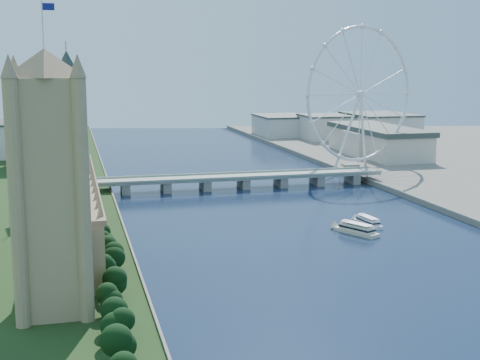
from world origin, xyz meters
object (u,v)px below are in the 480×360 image
object	(u,v)px
tour_boat_near	(357,234)
tour_boat_far	(368,225)
london_eye	(360,95)
victoria_tower	(50,175)

from	to	relation	value
tour_boat_near	tour_boat_far	xyz separation A→B (m)	(14.57, 16.84, 0.00)
london_eye	tour_boat_near	bearing A→B (deg)	-114.33
victoria_tower	tour_boat_far	bearing A→B (deg)	31.76
tour_boat_far	london_eye	bearing A→B (deg)	61.21
victoria_tower	london_eye	world-z (taller)	london_eye
tour_boat_near	tour_boat_far	bearing A→B (deg)	22.29
victoria_tower	tour_boat_near	xyz separation A→B (m)	(160.77, 91.72, -54.49)
tour_boat_near	tour_boat_far	world-z (taller)	tour_boat_near
tour_boat_near	tour_boat_far	distance (m)	22.27
victoria_tower	london_eye	xyz separation A→B (m)	(254.98, 300.08, 13.03)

